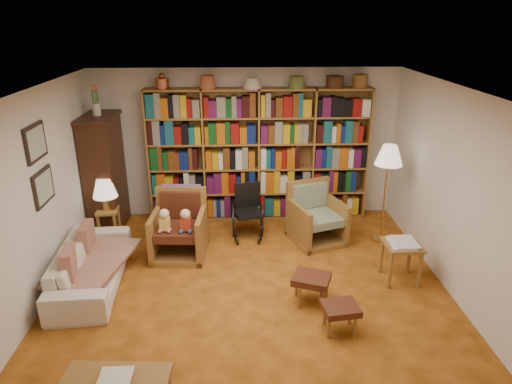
{
  "coord_description": "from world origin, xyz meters",
  "views": [
    {
      "loc": [
        -0.13,
        -4.91,
        3.28
      ],
      "look_at": [
        0.09,
        0.6,
        1.13
      ],
      "focal_mm": 32.0,
      "sensor_mm": 36.0,
      "label": 1
    }
  ],
  "objects_px": {
    "sofa": "(91,265)",
    "wheelchair": "(248,213)",
    "armchair_leather": "(179,228)",
    "floor_lamp": "(389,159)",
    "armchair_sage": "(316,218)",
    "coffee_table": "(115,384)",
    "footstool_a": "(311,281)",
    "side_table_papers": "(402,250)",
    "footstool_b": "(340,310)",
    "side_table_lamp": "(108,219)"
  },
  "relations": [
    {
      "from": "armchair_leather",
      "to": "footstool_b",
      "type": "distance_m",
      "value": 2.73
    },
    {
      "from": "armchair_leather",
      "to": "footstool_b",
      "type": "xyz_separation_m",
      "value": [
        1.96,
        -1.89,
        -0.12
      ]
    },
    {
      "from": "floor_lamp",
      "to": "footstool_a",
      "type": "bearing_deg",
      "value": -129.93
    },
    {
      "from": "side_table_lamp",
      "to": "armchair_leather",
      "type": "height_order",
      "value": "armchair_leather"
    },
    {
      "from": "side_table_papers",
      "to": "coffee_table",
      "type": "distance_m",
      "value": 3.78
    },
    {
      "from": "armchair_sage",
      "to": "wheelchair",
      "type": "relative_size",
      "value": 1.17
    },
    {
      "from": "sofa",
      "to": "floor_lamp",
      "type": "xyz_separation_m",
      "value": [
        4.11,
        1.08,
        1.04
      ]
    },
    {
      "from": "wheelchair",
      "to": "floor_lamp",
      "type": "distance_m",
      "value": 2.28
    },
    {
      "from": "armchair_leather",
      "to": "wheelchair",
      "type": "height_order",
      "value": "armchair_leather"
    },
    {
      "from": "footstool_a",
      "to": "sofa",
      "type": "bearing_deg",
      "value": 169.51
    },
    {
      "from": "armchair_sage",
      "to": "footstool_a",
      "type": "height_order",
      "value": "armchair_sage"
    },
    {
      "from": "side_table_lamp",
      "to": "footstool_a",
      "type": "distance_m",
      "value": 3.38
    },
    {
      "from": "wheelchair",
      "to": "footstool_b",
      "type": "bearing_deg",
      "value": -68.36
    },
    {
      "from": "armchair_leather",
      "to": "side_table_papers",
      "type": "bearing_deg",
      "value": -16.75
    },
    {
      "from": "wheelchair",
      "to": "side_table_papers",
      "type": "distance_m",
      "value": 2.42
    },
    {
      "from": "armchair_leather",
      "to": "wheelchair",
      "type": "distance_m",
      "value": 1.13
    },
    {
      "from": "armchair_sage",
      "to": "floor_lamp",
      "type": "xyz_separation_m",
      "value": [
        1.0,
        -0.09,
        0.97
      ]
    },
    {
      "from": "footstool_b",
      "to": "armchair_sage",
      "type": "bearing_deg",
      "value": 87.52
    },
    {
      "from": "footstool_a",
      "to": "wheelchair",
      "type": "bearing_deg",
      "value": 111.23
    },
    {
      "from": "wheelchair",
      "to": "side_table_papers",
      "type": "relative_size",
      "value": 1.46
    },
    {
      "from": "sofa",
      "to": "wheelchair",
      "type": "distance_m",
      "value": 2.46
    },
    {
      "from": "footstool_a",
      "to": "coffee_table",
      "type": "height_order",
      "value": "coffee_table"
    },
    {
      "from": "sofa",
      "to": "armchair_sage",
      "type": "height_order",
      "value": "armchair_sage"
    },
    {
      "from": "armchair_sage",
      "to": "coffee_table",
      "type": "xyz_separation_m",
      "value": [
        -2.28,
        -3.26,
        -0.04
      ]
    },
    {
      "from": "armchair_leather",
      "to": "footstool_a",
      "type": "relative_size",
      "value": 1.79
    },
    {
      "from": "wheelchair",
      "to": "footstool_b",
      "type": "distance_m",
      "value": 2.61
    },
    {
      "from": "side_table_lamp",
      "to": "sofa",
      "type": "bearing_deg",
      "value": -85.51
    },
    {
      "from": "side_table_lamp",
      "to": "coffee_table",
      "type": "relative_size",
      "value": 0.52
    },
    {
      "from": "sofa",
      "to": "armchair_leather",
      "type": "distance_m",
      "value": 1.33
    },
    {
      "from": "armchair_leather",
      "to": "sofa",
      "type": "bearing_deg",
      "value": -141.69
    },
    {
      "from": "sofa",
      "to": "footstool_a",
      "type": "distance_m",
      "value": 2.82
    },
    {
      "from": "side_table_papers",
      "to": "wheelchair",
      "type": "bearing_deg",
      "value": 144.09
    },
    {
      "from": "armchair_leather",
      "to": "wheelchair",
      "type": "xyz_separation_m",
      "value": [
        1.0,
        0.53,
        -0.01
      ]
    },
    {
      "from": "wheelchair",
      "to": "coffee_table",
      "type": "distance_m",
      "value": 3.65
    },
    {
      "from": "wheelchair",
      "to": "armchair_sage",
      "type": "bearing_deg",
      "value": -9.48
    },
    {
      "from": "sofa",
      "to": "coffee_table",
      "type": "relative_size",
      "value": 1.94
    },
    {
      "from": "sofa",
      "to": "floor_lamp",
      "type": "height_order",
      "value": "floor_lamp"
    },
    {
      "from": "sofa",
      "to": "wheelchair",
      "type": "bearing_deg",
      "value": -60.27
    },
    {
      "from": "side_table_lamp",
      "to": "wheelchair",
      "type": "distance_m",
      "value": 2.15
    },
    {
      "from": "wheelchair",
      "to": "side_table_papers",
      "type": "bearing_deg",
      "value": -35.91
    },
    {
      "from": "sofa",
      "to": "coffee_table",
      "type": "xyz_separation_m",
      "value": [
        0.82,
        -2.09,
        0.03
      ]
    },
    {
      "from": "side_table_lamp",
      "to": "side_table_papers",
      "type": "height_order",
      "value": "side_table_papers"
    },
    {
      "from": "armchair_leather",
      "to": "coffee_table",
      "type": "distance_m",
      "value": 2.92
    },
    {
      "from": "side_table_papers",
      "to": "footstool_b",
      "type": "height_order",
      "value": "side_table_papers"
    },
    {
      "from": "armchair_leather",
      "to": "wheelchair",
      "type": "relative_size",
      "value": 1.14
    },
    {
      "from": "floor_lamp",
      "to": "footstool_a",
      "type": "relative_size",
      "value": 2.87
    },
    {
      "from": "armchair_sage",
      "to": "coffee_table",
      "type": "distance_m",
      "value": 3.98
    },
    {
      "from": "armchair_leather",
      "to": "floor_lamp",
      "type": "xyz_separation_m",
      "value": [
        3.06,
        0.26,
        0.93
      ]
    },
    {
      "from": "armchair_leather",
      "to": "floor_lamp",
      "type": "height_order",
      "value": "floor_lamp"
    },
    {
      "from": "armchair_leather",
      "to": "footstool_b",
      "type": "relative_size",
      "value": 2.22
    }
  ]
}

